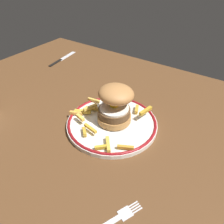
{
  "coord_description": "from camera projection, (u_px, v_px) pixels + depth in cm",
  "views": [
    {
      "loc": [
        28.51,
        -34.7,
        39.85
      ],
      "look_at": [
        2.06,
        3.43,
        4.6
      ],
      "focal_mm": 34.84,
      "sensor_mm": 36.0,
      "label": 1
    }
  ],
  "objects": [
    {
      "name": "ground_plane",
      "position": [
        99.0,
        134.0,
        0.61
      ],
      "size": [
        127.21,
        95.89,
        4.0
      ],
      "primitive_type": "cube",
      "color": "brown"
    },
    {
      "name": "dinner_plate",
      "position": [
        112.0,
        123.0,
        0.61
      ],
      "size": [
        25.11,
        25.11,
        1.6
      ],
      "color": "white",
      "rests_on": "ground_plane"
    },
    {
      "name": "burger",
      "position": [
        115.0,
        103.0,
        0.58
      ],
      "size": [
        12.58,
        12.72,
        10.43
      ],
      "color": "#B57D42",
      "rests_on": "dinner_plate"
    },
    {
      "name": "fries_pile",
      "position": [
        102.0,
        119.0,
        0.59
      ],
      "size": [
        22.73,
        21.1,
        2.67
      ],
      "color": "gold",
      "rests_on": "dinner_plate"
    },
    {
      "name": "fork",
      "position": [
        110.0,
        223.0,
        0.39
      ],
      "size": [
        7.07,
        13.73,
        0.36
      ],
      "color": "silver",
      "rests_on": "ground_plane"
    },
    {
      "name": "knife",
      "position": [
        61.0,
        60.0,
        0.96
      ],
      "size": [
        4.06,
        18.03,
        0.7
      ],
      "color": "black",
      "rests_on": "ground_plane"
    }
  ]
}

